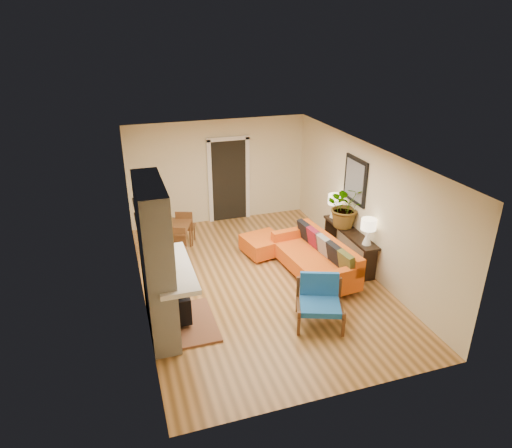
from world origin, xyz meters
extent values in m
plane|color=tan|center=(0.00, 0.00, 0.00)|extent=(6.50, 6.50, 0.00)
plane|color=white|center=(0.00, 0.00, 2.60)|extent=(6.50, 6.50, 0.00)
plane|color=beige|center=(0.00, 3.25, 1.30)|extent=(4.50, 0.00, 4.50)
plane|color=beige|center=(0.00, -3.25, 1.30)|extent=(4.50, 0.00, 4.50)
plane|color=beige|center=(-2.25, 0.00, 1.30)|extent=(0.00, 6.50, 6.50)
plane|color=beige|center=(2.25, 0.00, 1.30)|extent=(0.00, 6.50, 6.50)
cube|color=black|center=(0.25, 3.22, 1.05)|extent=(0.88, 0.06, 2.10)
cube|color=white|center=(-0.24, 3.21, 1.05)|extent=(0.10, 0.08, 2.18)
cube|color=white|center=(0.74, 3.21, 1.05)|extent=(0.10, 0.08, 2.18)
cube|color=white|center=(0.25, 3.21, 2.13)|extent=(1.08, 0.08, 0.10)
cube|color=black|center=(2.22, 0.40, 1.75)|extent=(0.04, 0.85, 0.95)
cube|color=slate|center=(2.19, 0.40, 1.75)|extent=(0.01, 0.70, 0.80)
cube|color=black|center=(-2.21, 0.35, 1.42)|extent=(0.06, 0.95, 0.02)
cube|color=black|center=(-2.21, 0.35, 1.72)|extent=(0.06, 0.95, 0.02)
cube|color=white|center=(-2.04, -1.00, 1.86)|extent=(0.42, 1.50, 1.48)
cube|color=white|center=(-2.04, -1.00, 0.56)|extent=(0.42, 1.50, 1.12)
cube|color=white|center=(-1.79, -1.00, 1.12)|extent=(0.60, 1.68, 0.08)
cube|color=black|center=(-1.83, -1.00, 0.45)|extent=(0.03, 0.72, 0.78)
cube|color=brown|center=(-1.53, -1.00, 0.02)|extent=(0.75, 1.30, 0.04)
cube|color=black|center=(-1.71, -1.00, 0.34)|extent=(0.30, 0.36, 0.48)
cylinder|color=black|center=(-1.71, -1.00, 0.78)|extent=(0.10, 0.10, 0.40)
cube|color=gold|center=(-1.82, -1.00, 1.75)|extent=(0.04, 0.95, 0.95)
cube|color=silver|center=(-1.80, -1.00, 1.75)|extent=(0.01, 0.82, 0.82)
cylinder|color=silver|center=(0.88, -1.09, 0.05)|extent=(0.04, 0.04, 0.10)
cylinder|color=silver|center=(1.58, -1.02, 0.05)|extent=(0.04, 0.04, 0.10)
cylinder|color=silver|center=(0.67, 0.78, 0.05)|extent=(0.04, 0.04, 0.10)
cylinder|color=silver|center=(1.38, 0.86, 0.05)|extent=(0.04, 0.04, 0.10)
cube|color=orange|center=(1.13, -0.12, 0.25)|extent=(1.14, 2.21, 0.30)
cube|color=orange|center=(1.48, -0.08, 0.58)|extent=(0.43, 2.14, 0.35)
cube|color=orange|center=(1.23, -1.09, 0.51)|extent=(0.93, 0.28, 0.20)
cube|color=orange|center=(1.02, 0.85, 0.51)|extent=(0.93, 0.28, 0.20)
cube|color=#505424|center=(1.42, -0.90, 0.63)|extent=(0.25, 0.42, 0.42)
cube|color=black|center=(1.38, -0.50, 0.63)|extent=(0.25, 0.42, 0.42)
cube|color=gray|center=(1.34, -0.10, 0.63)|extent=(0.25, 0.42, 0.42)
cube|color=maroon|center=(1.30, 0.26, 0.63)|extent=(0.25, 0.42, 0.42)
cube|color=black|center=(1.26, 0.66, 0.63)|extent=(0.25, 0.42, 0.42)
cylinder|color=silver|center=(0.18, 0.67, 0.03)|extent=(0.05, 0.05, 0.06)
cylinder|color=silver|center=(0.83, 0.80, 0.03)|extent=(0.05, 0.05, 0.06)
cylinder|color=silver|center=(0.05, 1.31, 0.03)|extent=(0.05, 0.05, 0.06)
cylinder|color=silver|center=(0.70, 1.44, 0.03)|extent=(0.05, 0.05, 0.06)
cube|color=orange|center=(0.44, 1.06, 0.24)|extent=(0.95, 0.95, 0.34)
cube|color=brown|center=(0.19, -1.54, 0.30)|extent=(0.31, 0.73, 0.05)
cube|color=brown|center=(0.07, -1.85, 0.22)|extent=(0.06, 0.06, 0.44)
cube|color=brown|center=(0.31, -1.23, 0.35)|extent=(0.06, 0.06, 0.71)
cube|color=brown|center=(0.87, -1.79, 0.30)|extent=(0.31, 0.73, 0.05)
cube|color=brown|center=(0.75, -2.10, 0.22)|extent=(0.06, 0.06, 0.44)
cube|color=brown|center=(0.99, -1.48, 0.35)|extent=(0.06, 0.06, 0.71)
cube|color=blue|center=(0.53, -1.67, 0.36)|extent=(0.84, 0.82, 0.10)
cube|color=blue|center=(0.64, -1.38, 0.60)|extent=(0.68, 0.39, 0.41)
cube|color=brown|center=(-1.41, 1.62, 0.68)|extent=(0.92, 1.09, 0.04)
cylinder|color=brown|center=(-1.78, 1.34, 0.33)|extent=(0.05, 0.05, 0.66)
cylinder|color=brown|center=(-1.30, 1.16, 0.33)|extent=(0.05, 0.05, 0.66)
cylinder|color=brown|center=(-1.51, 2.08, 0.33)|extent=(0.05, 0.05, 0.66)
cylinder|color=brown|center=(-1.03, 1.90, 0.33)|extent=(0.05, 0.05, 0.66)
cube|color=brown|center=(-1.48, 1.01, 0.41)|extent=(0.50, 0.50, 0.04)
cube|color=brown|center=(-1.42, 1.19, 0.64)|extent=(0.37, 0.17, 0.42)
cylinder|color=brown|center=(-1.68, 0.92, 0.20)|extent=(0.04, 0.04, 0.40)
cylinder|color=brown|center=(-1.39, 0.81, 0.20)|extent=(0.04, 0.04, 0.40)
cylinder|color=brown|center=(-1.58, 1.21, 0.20)|extent=(0.04, 0.04, 0.40)
cylinder|color=brown|center=(-1.28, 1.11, 0.20)|extent=(0.04, 0.04, 0.40)
cube|color=brown|center=(-1.07, 2.13, 0.41)|extent=(0.50, 0.50, 0.04)
cube|color=brown|center=(-1.13, 1.96, 0.64)|extent=(0.37, 0.17, 0.42)
cylinder|color=brown|center=(-1.27, 2.04, 0.20)|extent=(0.04, 0.04, 0.40)
cylinder|color=brown|center=(-0.98, 1.93, 0.20)|extent=(0.04, 0.04, 0.40)
cylinder|color=brown|center=(-1.16, 2.33, 0.20)|extent=(0.04, 0.04, 0.40)
cylinder|color=brown|center=(-0.87, 2.23, 0.20)|extent=(0.04, 0.04, 0.40)
cube|color=black|center=(2.07, 0.17, 0.70)|extent=(0.34, 1.85, 0.05)
cube|color=black|center=(2.07, -0.68, 0.34)|extent=(0.30, 0.04, 0.68)
cube|color=black|center=(2.07, 1.02, 0.34)|extent=(0.30, 0.04, 0.68)
cone|color=white|center=(2.07, -0.49, 0.88)|extent=(0.18, 0.18, 0.30)
cylinder|color=white|center=(2.07, -0.49, 1.05)|extent=(0.03, 0.03, 0.06)
cylinder|color=#FFEABF|center=(2.07, -0.49, 1.16)|extent=(0.30, 0.30, 0.22)
cone|color=white|center=(2.07, 0.94, 0.88)|extent=(0.18, 0.18, 0.30)
cylinder|color=white|center=(2.07, 0.94, 1.05)|extent=(0.03, 0.03, 0.06)
cylinder|color=#FFEABF|center=(2.07, 0.94, 1.16)|extent=(0.30, 0.30, 0.22)
imported|color=#1E5919|center=(2.06, 0.41, 1.20)|extent=(0.99, 0.91, 0.94)
camera|label=1|loc=(-2.49, -7.48, 4.74)|focal=32.00mm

